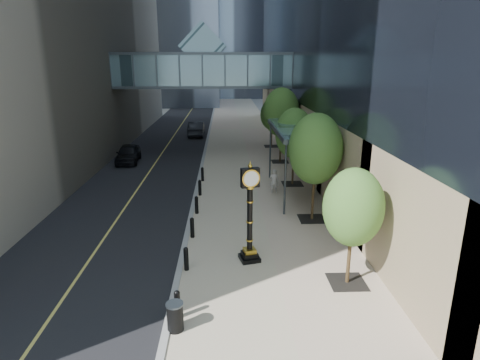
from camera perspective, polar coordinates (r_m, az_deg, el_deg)
name	(u,v)px	position (r m, az deg, el deg)	size (l,w,h in m)	color
ground	(261,337)	(13.48, 3.03, -21.36)	(320.00, 320.00, 0.00)	gray
road	(178,130)	(51.61, -8.81, 7.08)	(8.00, 180.00, 0.02)	black
sidewalk	(241,129)	(51.30, 0.17, 7.25)	(8.00, 180.00, 0.06)	#B9AB8E
curb	(210,129)	(51.30, -4.34, 7.20)	(0.25, 180.00, 0.07)	gray
skywalk	(203,68)	(38.65, -5.23, 15.60)	(17.00, 4.20, 5.80)	slate
entrance_canopy	(298,130)	(25.34, 8.25, 7.07)	(3.00, 8.00, 4.38)	#383F44
bollard_row	(195,216)	(21.14, -6.48, -5.15)	(0.20, 16.20, 0.90)	black
street_trees	(293,130)	(27.95, 7.53, 7.11)	(3.02, 28.27, 6.22)	black
street_clock	(250,220)	(16.83, 1.40, -5.70)	(0.97, 0.97, 4.27)	black
trash_bin	(175,317)	(13.53, -9.20, -18.73)	(0.52, 0.52, 0.90)	black
pedestrian	(274,181)	(26.00, 4.88, -0.14)	(0.58, 0.38, 1.58)	beige
car_near	(128,154)	(35.39, -15.61, 3.65)	(1.78, 4.42, 1.50)	black
car_far	(196,129)	(46.93, -6.22, 7.27)	(1.72, 4.93, 1.62)	black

